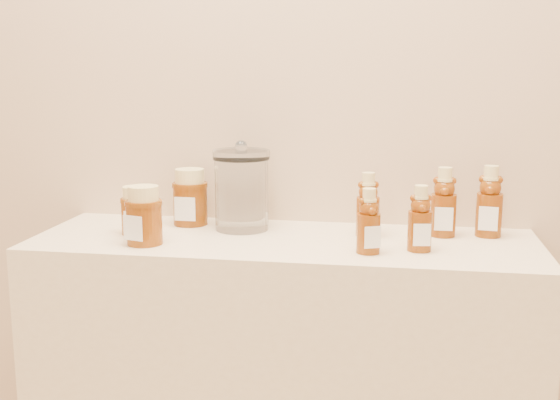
% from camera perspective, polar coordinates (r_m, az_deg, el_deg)
% --- Properties ---
extents(wall_back, '(3.50, 0.02, 2.70)m').
position_cam_1_polar(wall_back, '(1.82, 1.35, 12.26)').
color(wall_back, tan).
rests_on(wall_back, ground).
extents(bear_bottle_back_left, '(0.07, 0.07, 0.18)m').
position_cam_1_polar(bear_bottle_back_left, '(1.70, 7.17, -0.01)').
color(bear_bottle_back_left, '#632A07').
rests_on(bear_bottle_back_left, display_table).
extents(bear_bottle_back_mid, '(0.07, 0.07, 0.19)m').
position_cam_1_polar(bear_bottle_back_mid, '(1.73, 13.18, 0.21)').
color(bear_bottle_back_mid, '#632A07').
rests_on(bear_bottle_back_mid, display_table).
extents(bear_bottle_back_right, '(0.08, 0.08, 0.19)m').
position_cam_1_polar(bear_bottle_back_right, '(1.75, 16.69, 0.27)').
color(bear_bottle_back_right, '#632A07').
rests_on(bear_bottle_back_right, display_table).
extents(bear_bottle_front_left, '(0.07, 0.07, 0.16)m').
position_cam_1_polar(bear_bottle_front_left, '(1.54, 7.22, -1.36)').
color(bear_bottle_front_left, '#632A07').
rests_on(bear_bottle_front_left, display_table).
extents(bear_bottle_front_right, '(0.07, 0.07, 0.17)m').
position_cam_1_polar(bear_bottle_front_right, '(1.58, 11.33, -1.12)').
color(bear_bottle_front_right, '#632A07').
rests_on(bear_bottle_front_right, display_table).
extents(honey_jar_left, '(0.09, 0.09, 0.12)m').
position_cam_1_polar(honey_jar_left, '(1.75, -11.63, -0.82)').
color(honey_jar_left, '#632A07').
rests_on(honey_jar_left, display_table).
extents(honey_jar_back, '(0.09, 0.09, 0.15)m').
position_cam_1_polar(honey_jar_back, '(1.82, -7.31, 0.26)').
color(honey_jar_back, '#632A07').
rests_on(honey_jar_back, display_table).
extents(honey_jar_front, '(0.11, 0.11, 0.14)m').
position_cam_1_polar(honey_jar_front, '(1.64, -10.99, -1.22)').
color(honey_jar_front, '#632A07').
rests_on(honey_jar_front, display_table).
extents(glass_canister, '(0.15, 0.15, 0.22)m').
position_cam_1_polar(glass_canister, '(1.75, -3.14, 1.10)').
color(glass_canister, white).
rests_on(glass_canister, display_table).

